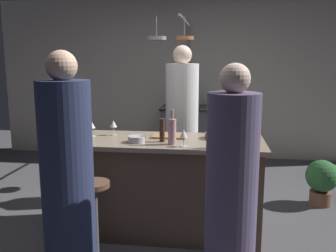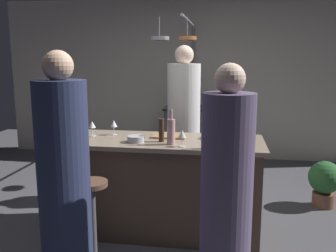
# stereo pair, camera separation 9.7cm
# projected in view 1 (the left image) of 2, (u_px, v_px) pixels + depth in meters

# --- Properties ---
(ground_plane) EXTENTS (9.00, 9.00, 0.00)m
(ground_plane) POSITION_uv_depth(u_px,v_px,m) (166.00, 230.00, 3.55)
(ground_plane) COLOR #4C4C51
(back_wall) EXTENTS (6.40, 0.16, 2.60)m
(back_wall) POSITION_uv_depth(u_px,v_px,m) (189.00, 79.00, 6.09)
(back_wall) COLOR beige
(back_wall) RESTS_ON ground_plane
(kitchen_island) EXTENTS (1.80, 0.72, 0.90)m
(kitchen_island) POSITION_uv_depth(u_px,v_px,m) (166.00, 186.00, 3.46)
(kitchen_island) COLOR brown
(kitchen_island) RESTS_ON ground_plane
(stove_range) EXTENTS (0.80, 0.64, 0.89)m
(stove_range) POSITION_uv_depth(u_px,v_px,m) (186.00, 134.00, 5.85)
(stove_range) COLOR #47474C
(stove_range) RESTS_ON ground_plane
(chef) EXTENTS (0.38, 0.38, 1.79)m
(chef) POSITION_uv_depth(u_px,v_px,m) (182.00, 129.00, 4.27)
(chef) COLOR white
(chef) RESTS_ON ground_plane
(bar_stool_left) EXTENTS (0.28, 0.28, 0.68)m
(bar_stool_left) POSITION_uv_depth(u_px,v_px,m) (95.00, 218.00, 2.94)
(bar_stool_left) COLOR #4C4C51
(bar_stool_left) RESTS_ON ground_plane
(guest_left) EXTENTS (0.36, 0.36, 1.69)m
(guest_left) POSITION_uv_depth(u_px,v_px,m) (68.00, 185.00, 2.51)
(guest_left) COLOR #262D4C
(guest_left) RESTS_ON ground_plane
(bar_stool_right) EXTENTS (0.28, 0.28, 0.68)m
(bar_stool_right) POSITION_uv_depth(u_px,v_px,m) (225.00, 226.00, 2.81)
(bar_stool_right) COLOR #4C4C51
(bar_stool_right) RESTS_ON ground_plane
(guest_right) EXTENTS (0.34, 0.34, 1.61)m
(guest_right) POSITION_uv_depth(u_px,v_px,m) (231.00, 196.00, 2.40)
(guest_right) COLOR #594C6B
(guest_right) RESTS_ON ground_plane
(overhead_pot_rack) EXTENTS (0.58, 1.52, 2.17)m
(overhead_pot_rack) POSITION_uv_depth(u_px,v_px,m) (180.00, 59.00, 5.19)
(overhead_pot_rack) COLOR gray
(overhead_pot_rack) RESTS_ON ground_plane
(potted_plant) EXTENTS (0.36, 0.36, 0.52)m
(potted_plant) POSITION_uv_depth(u_px,v_px,m) (322.00, 180.00, 4.12)
(potted_plant) COLOR brown
(potted_plant) RESTS_ON ground_plane
(cutting_board) EXTENTS (0.32, 0.22, 0.02)m
(cutting_board) POSITION_uv_depth(u_px,v_px,m) (169.00, 136.00, 3.50)
(cutting_board) COLOR #997047
(cutting_board) RESTS_ON kitchen_island
(pepper_mill) EXTENTS (0.05, 0.05, 0.21)m
(pepper_mill) POSITION_uv_depth(u_px,v_px,m) (162.00, 130.00, 3.28)
(pepper_mill) COLOR #382319
(pepper_mill) RESTS_ON kitchen_island
(wine_bottle_green) EXTENTS (0.07, 0.07, 0.31)m
(wine_bottle_green) POSITION_uv_depth(u_px,v_px,m) (227.00, 134.00, 3.04)
(wine_bottle_green) COLOR #193D23
(wine_bottle_green) RESTS_ON kitchen_island
(wine_bottle_white) EXTENTS (0.07, 0.07, 0.33)m
(wine_bottle_white) POSITION_uv_depth(u_px,v_px,m) (74.00, 128.00, 3.23)
(wine_bottle_white) COLOR gray
(wine_bottle_white) RESTS_ON kitchen_island
(wine_bottle_rose) EXTENTS (0.07, 0.07, 0.31)m
(wine_bottle_rose) POSITION_uv_depth(u_px,v_px,m) (172.00, 131.00, 3.17)
(wine_bottle_rose) COLOR #B78C8E
(wine_bottle_rose) RESTS_ON kitchen_island
(wine_glass_near_right_guest) EXTENTS (0.07, 0.07, 0.15)m
(wine_glass_near_right_guest) POSITION_uv_depth(u_px,v_px,m) (184.00, 134.00, 3.09)
(wine_glass_near_right_guest) COLOR silver
(wine_glass_near_right_guest) RESTS_ON kitchen_island
(wine_glass_by_chef) EXTENTS (0.07, 0.07, 0.15)m
(wine_glass_by_chef) POSITION_uv_depth(u_px,v_px,m) (113.00, 125.00, 3.56)
(wine_glass_by_chef) COLOR silver
(wine_glass_by_chef) RESTS_ON kitchen_island
(wine_glass_near_left_guest) EXTENTS (0.07, 0.07, 0.15)m
(wine_glass_near_left_guest) POSITION_uv_depth(u_px,v_px,m) (92.00, 126.00, 3.50)
(wine_glass_near_left_guest) COLOR silver
(wine_glass_near_left_guest) RESTS_ON kitchen_island
(mixing_bowl_wooden) EXTENTS (0.19, 0.19, 0.06)m
(mixing_bowl_wooden) POSITION_uv_depth(u_px,v_px,m) (215.00, 136.00, 3.42)
(mixing_bowl_wooden) COLOR brown
(mixing_bowl_wooden) RESTS_ON kitchen_island
(mixing_bowl_steel) EXTENTS (0.16, 0.16, 0.06)m
(mixing_bowl_steel) POSITION_uv_depth(u_px,v_px,m) (137.00, 139.00, 3.27)
(mixing_bowl_steel) COLOR #B7B7BC
(mixing_bowl_steel) RESTS_ON kitchen_island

